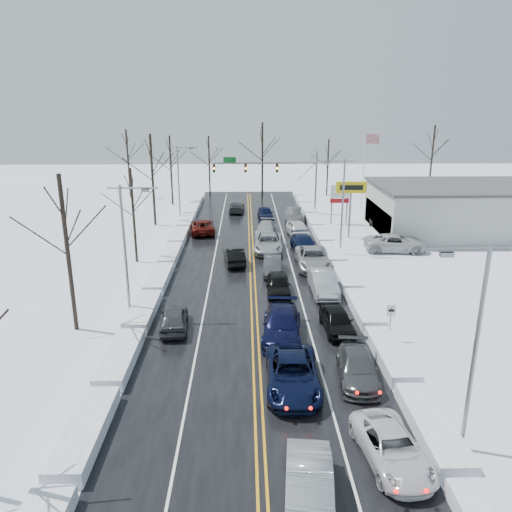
{
  "coord_description": "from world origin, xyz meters",
  "views": [
    {
      "loc": [
        -0.57,
        -35.5,
        14.14
      ],
      "look_at": [
        0.24,
        1.52,
        2.5
      ],
      "focal_mm": 35.0,
      "sensor_mm": 36.0,
      "label": 1
    }
  ],
  "objects_px": {
    "oncoming_car_0": "(234,264)",
    "traffic_signal_mast": "(277,171)",
    "tires_plus_sign": "(351,191)",
    "flagpole": "(365,165)",
    "dealership_building": "(468,209)"
  },
  "relations": [
    {
      "from": "flagpole",
      "to": "oncoming_car_0",
      "type": "xyz_separation_m",
      "value": [
        -16.76,
        -22.83,
        -5.93
      ]
    },
    {
      "from": "traffic_signal_mast",
      "to": "tires_plus_sign",
      "type": "distance_m",
      "value": 13.92
    },
    {
      "from": "dealership_building",
      "to": "oncoming_car_0",
      "type": "relative_size",
      "value": 4.39
    },
    {
      "from": "tires_plus_sign",
      "to": "dealership_building",
      "type": "height_order",
      "value": "tires_plus_sign"
    },
    {
      "from": "tires_plus_sign",
      "to": "flagpole",
      "type": "bearing_deg",
      "value": 71.56
    },
    {
      "from": "tires_plus_sign",
      "to": "flagpole",
      "type": "relative_size",
      "value": 0.6
    },
    {
      "from": "oncoming_car_0",
      "to": "traffic_signal_mast",
      "type": "bearing_deg",
      "value": -110.89
    },
    {
      "from": "traffic_signal_mast",
      "to": "flagpole",
      "type": "height_order",
      "value": "flagpole"
    },
    {
      "from": "tires_plus_sign",
      "to": "oncoming_car_0",
      "type": "relative_size",
      "value": 1.29
    },
    {
      "from": "oncoming_car_0",
      "to": "tires_plus_sign",
      "type": "bearing_deg",
      "value": -151.17
    },
    {
      "from": "flagpole",
      "to": "dealership_building",
      "type": "xyz_separation_m",
      "value": [
        8.8,
        -12.0,
        -3.27
      ]
    },
    {
      "from": "tires_plus_sign",
      "to": "flagpole",
      "type": "height_order",
      "value": "flagpole"
    },
    {
      "from": "tires_plus_sign",
      "to": "oncoming_car_0",
      "type": "bearing_deg",
      "value": -143.87
    },
    {
      "from": "traffic_signal_mast",
      "to": "dealership_building",
      "type": "xyz_separation_m",
      "value": [
        20.53,
        -9.99,
        -2.82
      ]
    },
    {
      "from": "flagpole",
      "to": "oncoming_car_0",
      "type": "distance_m",
      "value": 28.93
    }
  ]
}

